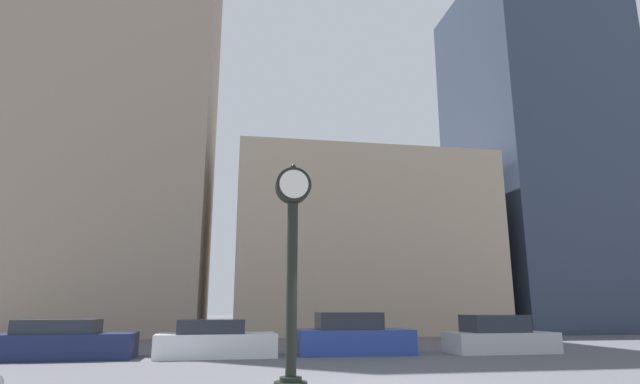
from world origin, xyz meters
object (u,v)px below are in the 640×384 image
at_px(street_clock, 292,252).
at_px(car_white, 215,341).
at_px(car_blue, 353,336).
at_px(car_silver, 499,337).
at_px(car_navy, 63,342).

distance_m(street_clock, car_white, 7.67).
bearing_deg(car_blue, street_clock, -111.87).
xyz_separation_m(car_white, car_silver, (10.62, -0.18, 0.04)).
height_order(street_clock, car_silver, street_clock).
relative_size(street_clock, car_blue, 1.18).
distance_m(car_white, car_silver, 10.62).
distance_m(car_white, car_blue, 5.03).
bearing_deg(car_silver, car_navy, 177.63).
xyz_separation_m(car_white, car_blue, (5.02, 0.30, 0.09)).
xyz_separation_m(car_navy, car_silver, (15.65, -0.32, 0.03)).
relative_size(car_white, car_blue, 0.97).
height_order(car_white, car_silver, car_silver).
xyz_separation_m(street_clock, car_silver, (8.75, 6.85, -2.37)).
height_order(car_navy, car_white, car_navy).
height_order(street_clock, car_blue, street_clock).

